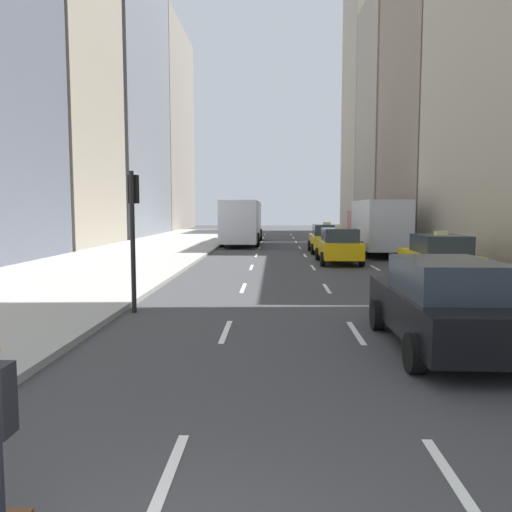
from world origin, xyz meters
name	(u,v)px	position (x,y,z in m)	size (l,w,h in m)	color
sidewalk_left	(144,252)	(-7.00, 27.00, 0.07)	(8.00, 66.00, 0.15)	#9E9E99
lane_markings	(309,261)	(2.60, 23.00, 0.01)	(5.72, 56.00, 0.01)	white
building_row_left	(73,13)	(-14.00, 34.99, 16.98)	(6.00, 70.30, 37.77)	#A89E89
building_row_right	(461,16)	(12.00, 28.96, 14.21)	(6.00, 61.65, 36.81)	#A89E89
taxi_lead	(438,258)	(6.80, 15.70, 0.88)	(2.02, 4.40, 1.87)	yellow
taxi_second	(326,238)	(4.00, 27.89, 0.88)	(2.02, 4.40, 1.87)	yellow
taxi_third	(339,245)	(4.00, 21.90, 0.88)	(2.02, 4.40, 1.87)	yellow
sedan_black_near	(443,304)	(4.00, 6.75, 0.88)	(2.02, 4.69, 1.73)	black
city_bus	(242,221)	(-1.61, 35.61, 1.79)	(2.80, 11.61, 3.25)	silver
box_truck	(376,225)	(6.80, 26.89, 1.71)	(2.58, 8.40, 3.15)	maroon
traffic_light_pole	(133,218)	(-2.75, 10.03, 2.41)	(0.24, 0.42, 3.60)	black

